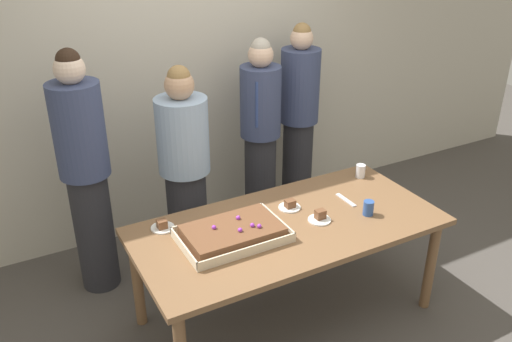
{
  "coord_description": "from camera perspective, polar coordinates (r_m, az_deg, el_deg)",
  "views": [
    {
      "loc": [
        -1.59,
        -2.49,
        2.56
      ],
      "look_at": [
        -0.16,
        0.15,
        1.09
      ],
      "focal_mm": 37.71,
      "sensor_mm": 36.0,
      "label": 1
    }
  ],
  "objects": [
    {
      "name": "person_serving_front",
      "position": [
        3.86,
        -17.63,
        -0.18
      ],
      "size": [
        0.34,
        0.34,
        1.79
      ],
      "rotation": [
        0.0,
        0.0,
        -0.97
      ],
      "color": "#28282D",
      "rests_on": "ground_plane"
    },
    {
      "name": "person_far_right_suit",
      "position": [
        4.72,
        4.56,
        5.44
      ],
      "size": [
        0.33,
        0.33,
        1.73
      ],
      "rotation": [
        0.0,
        0.0,
        -2.38
      ],
      "color": "#28282D",
      "rests_on": "ground_plane"
    },
    {
      "name": "person_green_shirt_behind",
      "position": [
        3.98,
        -7.56,
        0.03
      ],
      "size": [
        0.38,
        0.38,
        1.62
      ],
      "rotation": [
        0.0,
        0.0,
        -1.61
      ],
      "color": "#28282D",
      "rests_on": "ground_plane"
    },
    {
      "name": "plated_slice_near_right",
      "position": [
        3.52,
        6.79,
        -4.89
      ],
      "size": [
        0.15,
        0.15,
        0.07
      ],
      "color": "white",
      "rests_on": "party_table"
    },
    {
      "name": "plated_slice_near_left",
      "position": [
        3.64,
        3.6,
        -3.69
      ],
      "size": [
        0.15,
        0.15,
        0.06
      ],
      "color": "white",
      "rests_on": "party_table"
    },
    {
      "name": "person_striped_tie_right",
      "position": [
        4.44,
        0.47,
        3.76
      ],
      "size": [
        0.33,
        0.33,
        1.68
      ],
      "rotation": [
        0.0,
        0.0,
        -2.2
      ],
      "color": "#28282D",
      "rests_on": "ground_plane"
    },
    {
      "name": "cake_server_utensil",
      "position": [
        3.78,
        9.51,
        -3.05
      ],
      "size": [
        0.03,
        0.2,
        0.01
      ],
      "primitive_type": "cube",
      "color": "silver",
      "rests_on": "party_table"
    },
    {
      "name": "interior_back_panel",
      "position": [
        4.52,
        -7.2,
        12.33
      ],
      "size": [
        8.0,
        0.12,
        3.0
      ],
      "primitive_type": "cube",
      "color": "beige",
      "rests_on": "ground_plane"
    },
    {
      "name": "drink_cup_nearest",
      "position": [
        3.62,
        11.83,
        -3.86
      ],
      "size": [
        0.07,
        0.07,
        0.1
      ],
      "primitive_type": "cylinder",
      "color": "#2D5199",
      "rests_on": "party_table"
    },
    {
      "name": "ground_plane",
      "position": [
        3.91,
        3.18,
        -14.83
      ],
      "size": [
        12.0,
        12.0,
        0.0
      ],
      "primitive_type": "plane",
      "color": "#4C4742"
    },
    {
      "name": "drink_cup_middle",
      "position": [
        4.11,
        11.03,
        0.0
      ],
      "size": [
        0.07,
        0.07,
        0.1
      ],
      "primitive_type": "cylinder",
      "color": "white",
      "rests_on": "party_table"
    },
    {
      "name": "sheet_cake",
      "position": [
        3.3,
        -2.5,
        -6.59
      ],
      "size": [
        0.65,
        0.43,
        0.11
      ],
      "color": "beige",
      "rests_on": "party_table"
    },
    {
      "name": "plated_slice_far_left",
      "position": [
        3.46,
        -9.9,
        -5.78
      ],
      "size": [
        0.15,
        0.15,
        0.06
      ],
      "color": "white",
      "rests_on": "party_table"
    },
    {
      "name": "party_table",
      "position": [
        3.51,
        3.45,
        -6.66
      ],
      "size": [
        1.99,
        0.96,
        0.74
      ],
      "color": "brown",
      "rests_on": "ground_plane"
    }
  ]
}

